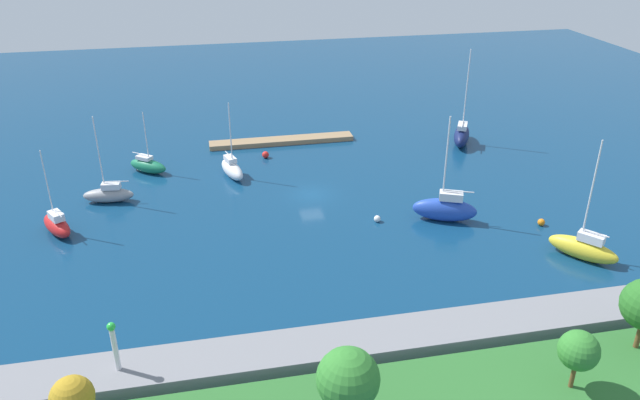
% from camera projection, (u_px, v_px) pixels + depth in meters
% --- Properties ---
extents(water, '(160.00, 160.00, 0.00)m').
position_uv_depth(water, '(312.00, 194.00, 66.84)').
color(water, navy).
rests_on(water, ground).
extents(pier_dock, '(18.92, 2.23, 0.61)m').
position_uv_depth(pier_dock, '(282.00, 141.00, 80.74)').
color(pier_dock, '#997A56').
rests_on(pier_dock, ground).
extents(breakwater, '(56.73, 3.88, 1.30)m').
position_uv_depth(breakwater, '(380.00, 341.00, 43.68)').
color(breakwater, gray).
rests_on(breakwater, ground).
extents(harbor_beacon, '(0.56, 0.56, 3.73)m').
position_uv_depth(harbor_beacon, '(114.00, 343.00, 39.21)').
color(harbor_beacon, silver).
rests_on(harbor_beacon, breakwater).
extents(park_tree_east, '(2.44, 2.44, 4.36)m').
position_uv_depth(park_tree_east, '(72.00, 398.00, 33.58)').
color(park_tree_east, brown).
rests_on(park_tree_east, shoreline_park).
extents(park_tree_center, '(2.54, 2.54, 4.16)m').
position_uv_depth(park_tree_center, '(579.00, 351.00, 37.43)').
color(park_tree_center, brown).
rests_on(park_tree_center, shoreline_park).
extents(park_tree_midwest, '(3.50, 3.50, 6.30)m').
position_uv_depth(park_tree_midwest, '(348.00, 379.00, 32.87)').
color(park_tree_midwest, brown).
rests_on(park_tree_midwest, shoreline_park).
extents(sailboat_gray_west_end, '(5.43, 2.36, 9.48)m').
position_uv_depth(sailboat_gray_west_end, '(109.00, 194.00, 64.84)').
color(sailboat_gray_west_end, gray).
rests_on(sailboat_gray_west_end, water).
extents(sailboat_blue_mid_basin, '(6.59, 4.24, 10.89)m').
position_uv_depth(sailboat_blue_mid_basin, '(445.00, 208.00, 60.89)').
color(sailboat_blue_mid_basin, '#2347B2').
rests_on(sailboat_blue_mid_basin, water).
extents(sailboat_yellow_outer_mooring, '(5.22, 5.86, 11.23)m').
position_uv_depth(sailboat_yellow_outer_mooring, '(583.00, 248.00, 54.49)').
color(sailboat_yellow_outer_mooring, yellow).
rests_on(sailboat_yellow_outer_mooring, water).
extents(sailboat_red_inner_mooring, '(3.95, 5.06, 8.52)m').
position_uv_depth(sailboat_red_inner_mooring, '(57.00, 225.00, 58.59)').
color(sailboat_red_inner_mooring, red).
rests_on(sailboat_red_inner_mooring, water).
extents(sailboat_green_by_breakwater, '(5.06, 4.44, 7.43)m').
position_uv_depth(sailboat_green_by_breakwater, '(148.00, 165.00, 71.88)').
color(sailboat_green_by_breakwater, '#19724C').
rests_on(sailboat_green_by_breakwater, water).
extents(sailboat_white_far_south, '(3.08, 5.56, 8.95)m').
position_uv_depth(sailboat_white_far_south, '(232.00, 169.00, 70.66)').
color(sailboat_white_far_south, white).
rests_on(sailboat_white_far_south, water).
extents(sailboat_navy_off_beacon, '(4.65, 6.61, 12.35)m').
position_uv_depth(sailboat_navy_off_beacon, '(462.00, 135.00, 79.93)').
color(sailboat_navy_off_beacon, '#141E4C').
rests_on(sailboat_navy_off_beacon, water).
extents(mooring_buoy_white, '(0.67, 0.67, 0.67)m').
position_uv_depth(mooring_buoy_white, '(377.00, 219.00, 61.04)').
color(mooring_buoy_white, white).
rests_on(mooring_buoy_white, water).
extents(mooring_buoy_red, '(0.86, 0.86, 0.86)m').
position_uv_depth(mooring_buoy_red, '(265.00, 155.00, 76.03)').
color(mooring_buoy_red, red).
rests_on(mooring_buoy_red, water).
extents(mooring_buoy_orange, '(0.71, 0.71, 0.71)m').
position_uv_depth(mooring_buoy_orange, '(541.00, 222.00, 60.34)').
color(mooring_buoy_orange, orange).
rests_on(mooring_buoy_orange, water).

